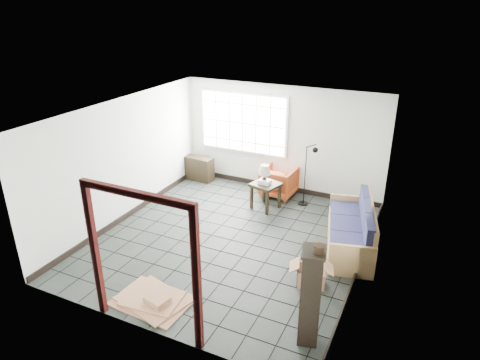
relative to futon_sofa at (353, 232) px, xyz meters
The scene contains 15 objects.
ground 2.37m from the futon_sofa, 160.77° to the right, with size 5.50×5.50×0.00m, color black.
room_shell 2.70m from the futon_sofa, 161.44° to the right, with size 5.02×5.52×2.61m.
window_panel 3.96m from the futon_sofa, 149.02° to the left, with size 2.32×0.08×1.52m.
doorway_trim 4.25m from the futon_sofa, 122.51° to the right, with size 1.80×0.08×2.20m.
futon_sofa is the anchor object (origin of this frame).
armchair 2.67m from the futon_sofa, 142.42° to the left, with size 0.75×0.71×0.78m, color maroon.
side_table 2.30m from the futon_sofa, 158.93° to the left, with size 0.69×0.69×0.61m.
table_lamp 2.40m from the futon_sofa, 159.04° to the left, with size 0.34×0.34×0.42m.
projector 2.33m from the futon_sofa, 159.59° to the left, with size 0.27×0.22×0.09m.
floor_lamp 1.95m from the futon_sofa, 133.97° to the left, with size 0.40×0.27×1.51m.
console_shelf 4.66m from the futon_sofa, 159.53° to the left, with size 0.83×0.38×0.62m.
tall_shelf 2.72m from the futon_sofa, 91.34° to the right, with size 0.39×0.45×1.45m.
pot 2.96m from the futon_sofa, 89.83° to the right, with size 0.15×0.15×0.11m.
open_box 1.52m from the futon_sofa, 104.88° to the right, with size 0.79×0.54×0.41m.
cardboard_pile 3.90m from the futon_sofa, 129.86° to the right, with size 1.24×1.01×0.17m.
Camera 1 is at (3.29, -6.56, 4.43)m, focal length 32.00 mm.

